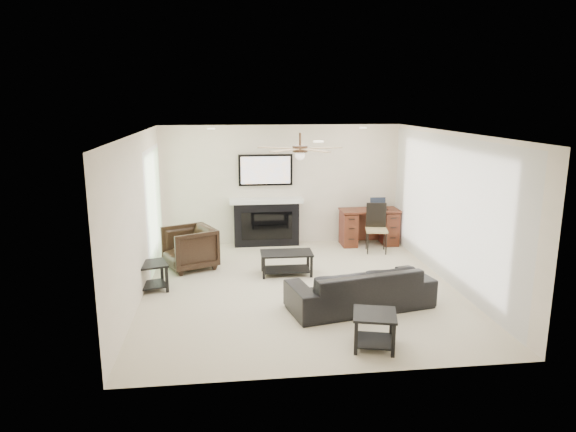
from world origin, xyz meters
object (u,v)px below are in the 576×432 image
object	(u,v)px
coffee_table	(287,263)
fireplace_unit	(266,201)
armchair	(190,248)
sofa	(360,288)
desk	(369,227)

from	to	relation	value
coffee_table	fireplace_unit	xyz separation A→B (m)	(-0.20, 1.89, 0.75)
fireplace_unit	armchair	bearing A→B (deg)	-138.14
sofa	armchair	xyz separation A→B (m)	(-2.60, 2.15, 0.07)
coffee_table	fireplace_unit	world-z (taller)	fireplace_unit
sofa	desk	world-z (taller)	desk
coffee_table	desk	size ratio (longest dim) A/B	0.74
coffee_table	desk	xyz separation A→B (m)	(1.95, 1.68, 0.18)
armchair	coffee_table	distance (m)	1.80
sofa	desk	bearing A→B (deg)	-119.67
coffee_table	desk	distance (m)	2.58
armchair	coffee_table	size ratio (longest dim) A/B	0.93
sofa	fireplace_unit	size ratio (longest dim) A/B	1.10
sofa	coffee_table	size ratio (longest dim) A/B	2.34
sofa	coffee_table	world-z (taller)	sofa
coffee_table	sofa	bearing A→B (deg)	-59.71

